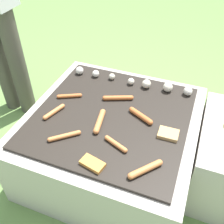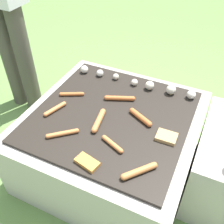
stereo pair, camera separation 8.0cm
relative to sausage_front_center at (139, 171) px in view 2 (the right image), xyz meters
name	(u,v)px [view 2 (the right image)]	position (x,y,z in m)	size (l,w,h in m)	color
ground_plane	(112,163)	(-0.28, 0.31, -0.46)	(14.00, 14.00, 0.00)	#608442
grill	(112,141)	(-0.28, 0.31, -0.24)	(0.96, 0.96, 0.44)	#B2AA9E
sausage_front_center	(139,171)	(0.00, 0.00, 0.00)	(0.13, 0.15, 0.03)	#C6753D
sausage_back_center	(62,133)	(-0.44, 0.05, 0.00)	(0.14, 0.12, 0.02)	#C6753D
sausage_front_right	(112,144)	(-0.18, 0.10, 0.00)	(0.14, 0.07, 0.02)	#C6753D
sausage_mid_left	(140,117)	(-0.12, 0.34, 0.00)	(0.16, 0.09, 0.03)	#B7602D
sausage_front_left	(72,94)	(-0.58, 0.36, 0.00)	(0.14, 0.08, 0.02)	#B7602D
sausage_back_right	(120,98)	(-0.29, 0.44, 0.00)	(0.18, 0.09, 0.03)	#B7602D
sausage_mid_right	(55,109)	(-0.59, 0.20, 0.00)	(0.07, 0.15, 0.03)	#C6753D
sausage_back_left	(99,120)	(-0.32, 0.22, 0.00)	(0.06, 0.19, 0.03)	#C6753D
bread_slice_left	(87,162)	(-0.24, -0.05, -0.01)	(0.12, 0.08, 0.02)	#D18438
bread_slice_right	(167,137)	(0.05, 0.26, -0.01)	(0.10, 0.08, 0.02)	tan
mushroom_row	(141,83)	(-0.23, 0.63, 0.01)	(0.78, 0.08, 0.06)	silver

